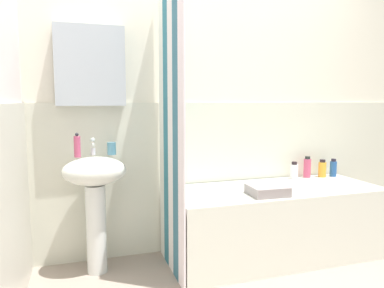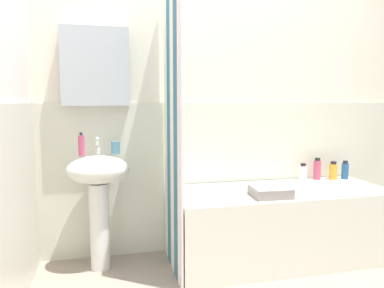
{
  "view_description": "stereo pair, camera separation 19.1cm",
  "coord_description": "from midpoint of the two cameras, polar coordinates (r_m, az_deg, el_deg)",
  "views": [
    {
      "loc": [
        -1.2,
        -1.54,
        1.21
      ],
      "look_at": [
        -0.48,
        0.72,
        0.93
      ],
      "focal_mm": 34.11,
      "sensor_mm": 36.0,
      "label": 1
    },
    {
      "loc": [
        -1.02,
        -1.59,
        1.21
      ],
      "look_at": [
        -0.48,
        0.72,
        0.93
      ],
      "focal_mm": 34.11,
      "sensor_mm": 36.0,
      "label": 2
    }
  ],
  "objects": [
    {
      "name": "shampoo_bottle",
      "position": [
        3.26,
        14.08,
        -4.1
      ],
      "size": [
        0.06,
        0.06,
        0.15
      ],
      "color": "white",
      "rests_on": "bathtub"
    },
    {
      "name": "faucet",
      "position": [
        2.7,
        -17.18,
        -0.43
      ],
      "size": [
        0.03,
        0.12,
        0.12
      ],
      "color": "silver",
      "rests_on": "sink"
    },
    {
      "name": "conditioner_bottle",
      "position": [
        3.46,
        19.77,
        -3.59
      ],
      "size": [
        0.06,
        0.06,
        0.16
      ],
      "color": "#255397",
      "rests_on": "bathtub"
    },
    {
      "name": "shower_curtain",
      "position": [
        2.52,
        -5.48,
        1.88
      ],
      "size": [
        0.01,
        0.66,
        2.0
      ],
      "color": "white",
      "rests_on": "ground_plane"
    },
    {
      "name": "body_wash_bottle",
      "position": [
        3.4,
        18.2,
        -3.72
      ],
      "size": [
        0.07,
        0.07,
        0.16
      ],
      "color": "gold",
      "rests_on": "bathtub"
    },
    {
      "name": "bathtub",
      "position": [
        2.97,
        10.99,
        -11.88
      ],
      "size": [
        1.64,
        0.66,
        0.54
      ],
      "primitive_type": "cube",
      "color": "silver",
      "rests_on": "ground_plane"
    },
    {
      "name": "wall_back_tiled",
      "position": [
        3.02,
        2.46,
        5.31
      ],
      "size": [
        3.6,
        0.18,
        2.4
      ],
      "color": "white",
      "rests_on": "ground_plane"
    },
    {
      "name": "towel_folded",
      "position": [
        2.66,
        9.69,
        -7.16
      ],
      "size": [
        0.27,
        0.24,
        0.07
      ],
      "primitive_type": "cube",
      "rotation": [
        0.0,
        0.0,
        -0.05
      ],
      "color": "gray",
      "rests_on": "bathtub"
    },
    {
      "name": "soap_dispenser",
      "position": [
        2.64,
        -19.51,
        -0.33
      ],
      "size": [
        0.04,
        0.04,
        0.17
      ],
      "color": "#BF496E",
      "rests_on": "sink"
    },
    {
      "name": "sink",
      "position": [
        2.67,
        -16.94,
        -6.66
      ],
      "size": [
        0.44,
        0.34,
        0.83
      ],
      "color": "silver",
      "rests_on": "ground_plane"
    },
    {
      "name": "lotion_bottle",
      "position": [
        3.34,
        16.03,
        -3.56
      ],
      "size": [
        0.06,
        0.06,
        0.19
      ],
      "color": "#C9486D",
      "rests_on": "bathtub"
    },
    {
      "name": "toothbrush_cup",
      "position": [
        2.7,
        -14.45,
        -0.69
      ],
      "size": [
        0.06,
        0.06,
        0.09
      ],
      "primitive_type": "cylinder",
      "color": "teal",
      "rests_on": "sink"
    }
  ]
}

